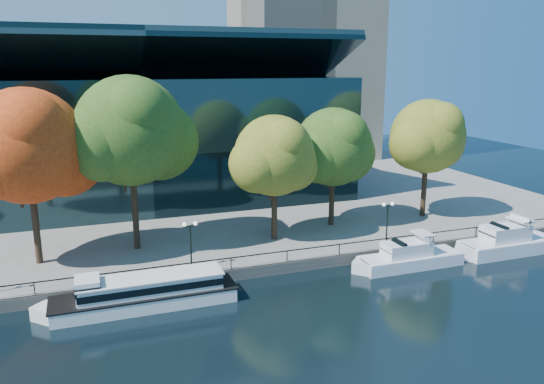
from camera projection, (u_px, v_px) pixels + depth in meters
name	position (u px, v px, depth m)	size (l,w,h in m)	color
ground	(242.00, 295.00, 41.32)	(160.00, 160.00, 0.00)	black
promenade	(168.00, 189.00, 74.48)	(90.00, 67.08, 1.00)	slate
railing	(231.00, 258.00, 43.84)	(88.20, 0.08, 0.99)	black
convention_building	(139.00, 137.00, 67.08)	(50.00, 24.57, 21.43)	black
tour_boat	(140.00, 292.00, 39.13)	(14.71, 3.28, 2.79)	white
cruiser_near	(407.00, 257.00, 46.87)	(10.51, 2.71, 3.05)	white
cruiser_far	(505.00, 242.00, 50.20)	(10.87, 3.01, 3.55)	white
tree_1	(30.00, 148.00, 43.08)	(11.88, 9.74, 14.85)	black
tree_2	(133.00, 133.00, 46.44)	(12.14, 9.95, 15.73)	black
tree_3	(276.00, 157.00, 49.75)	(9.57, 7.85, 12.03)	black
tree_4	(335.00, 149.00, 54.23)	(10.06, 8.25, 12.33)	black
tree_5	(429.00, 138.00, 57.52)	(10.06, 8.25, 12.95)	black
lamp_1	(190.00, 234.00, 43.49)	(1.26, 0.36, 4.03)	black
lamp_2	(388.00, 213.00, 49.63)	(1.26, 0.36, 4.03)	black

